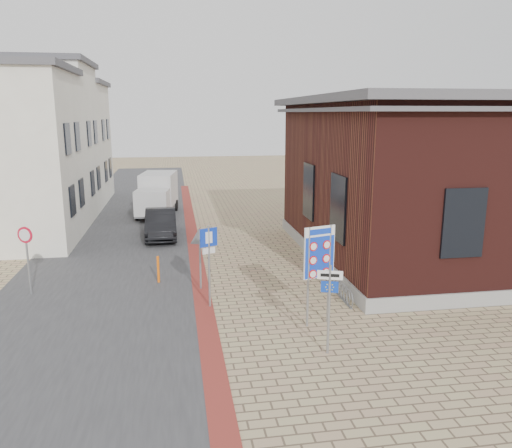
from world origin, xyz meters
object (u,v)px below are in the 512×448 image
object	(u,v)px
essen_sign	(329,296)
parking_sign	(209,252)
sedan	(161,223)
border_sign	(319,254)
box_truck	(157,194)
bollard	(158,270)

from	to	relation	value
essen_sign	parking_sign	world-z (taller)	parking_sign
sedan	parking_sign	xyz separation A→B (m)	(1.76, -9.70, 1.15)
border_sign	parking_sign	xyz separation A→B (m)	(-3.06, 1.85, -0.30)
box_truck	border_sign	distance (m)	18.10
sedan	bollard	world-z (taller)	sedan
sedan	border_sign	world-z (taller)	border_sign
sedan	box_truck	bearing A→B (deg)	91.93
sedan	bollard	distance (m)	7.05
sedan	essen_sign	size ratio (longest dim) A/B	1.78
box_truck	essen_sign	size ratio (longest dim) A/B	2.09
essen_sign	sedan	bearing A→B (deg)	126.72
sedan	parking_sign	bearing A→B (deg)	-80.92
sedan	essen_sign	bearing A→B (deg)	-72.40
essen_sign	parking_sign	size ratio (longest dim) A/B	0.89
bollard	essen_sign	bearing A→B (deg)	-54.61
border_sign	bollard	world-z (taller)	border_sign
parking_sign	bollard	xyz separation A→B (m)	(-1.70, 2.65, -1.34)
box_truck	bollard	distance (m)	12.86
bollard	sedan	bearing A→B (deg)	90.50
border_sign	essen_sign	distance (m)	1.94
sedan	border_sign	xyz separation A→B (m)	(4.82, -11.55, 1.45)
box_truck	parking_sign	size ratio (longest dim) A/B	1.86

